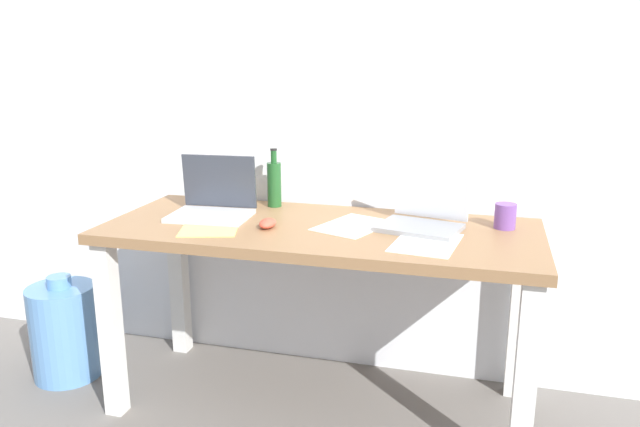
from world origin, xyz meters
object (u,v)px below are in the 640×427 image
desk (320,254)px  water_cooler_jug (65,331)px  coffee_mug (505,216)px  laptop_left (213,204)px  laptop_right (423,216)px  beer_bottle (274,183)px  computer_mouse (268,223)px

desk → water_cooler_jug: bearing=-176.1°
coffee_mug → laptop_left: bearing=-174.2°
laptop_right → water_cooler_jug: laptop_right is taller
laptop_right → beer_bottle: beer_bottle is taller
desk → beer_bottle: 0.43m
desk → laptop_right: 0.42m
desk → coffee_mug: coffee_mug is taller
laptop_left → desk: bearing=-4.9°
laptop_right → water_cooler_jug: 1.64m
water_cooler_jug → desk: bearing=3.9°
desk → coffee_mug: size_ratio=17.38×
coffee_mug → water_cooler_jug: size_ratio=0.20×
beer_bottle → coffee_mug: size_ratio=2.64×
desk → computer_mouse: size_ratio=16.51×
desk → water_cooler_jug: size_ratio=3.54×
laptop_left → computer_mouse: 0.30m
laptop_left → laptop_right: bearing=2.9°
desk → computer_mouse: computer_mouse is taller
laptop_right → beer_bottle: (-0.65, 0.17, 0.05)m
laptop_left → water_cooler_jug: (-0.68, -0.12, -0.59)m
laptop_right → computer_mouse: 0.59m
computer_mouse → laptop_left: bearing=155.4°
laptop_right → coffee_mug: size_ratio=3.60×
laptop_left → computer_mouse: bearing=-22.2°
laptop_right → computer_mouse: (-0.57, -0.15, -0.03)m
beer_bottle → computer_mouse: (0.09, -0.33, -0.08)m
beer_bottle → water_cooler_jug: size_ratio=0.54×
beer_bottle → coffee_mug: 0.96m
desk → laptop_right: (0.38, 0.08, 0.16)m
desk → laptop_left: bearing=175.1°
laptop_left → coffee_mug: bearing=5.8°
laptop_left → laptop_right: (0.84, 0.04, -0.00)m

